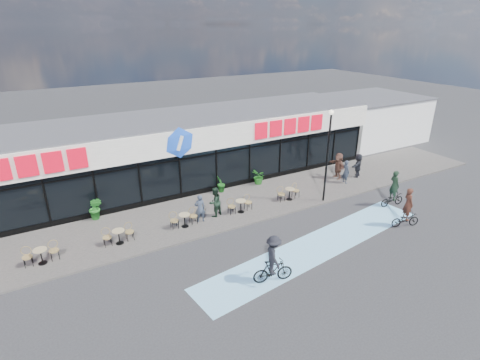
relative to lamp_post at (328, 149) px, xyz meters
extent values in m
plane|color=#28282B|center=(-7.60, -2.30, -3.44)|extent=(120.00, 120.00, 0.00)
cube|color=#544F4B|center=(-7.60, 2.20, -3.39)|extent=(44.00, 5.00, 0.10)
cube|color=#7CC1EA|center=(-3.60, -3.80, -3.44)|extent=(14.17, 4.13, 0.01)
cube|color=black|center=(-7.60, 7.70, -1.94)|extent=(30.00, 6.00, 3.00)
cube|color=white|center=(-7.60, 7.55, 0.31)|extent=(30.60, 6.30, 1.50)
cube|color=#47474C|center=(-7.60, 7.70, 1.11)|extent=(30.60, 6.30, 0.10)
cube|color=navy|center=(-7.60, 4.66, -0.39)|extent=(30.60, 0.08, 0.18)
cube|color=black|center=(-7.60, 4.67, -0.79)|extent=(30.00, 0.06, 0.08)
cube|color=black|center=(-7.60, 4.68, -3.24)|extent=(30.00, 0.10, 0.40)
cube|color=red|center=(-15.60, 4.40, 0.36)|extent=(5.63, 0.18, 1.10)
cube|color=red|center=(0.40, 4.40, 0.36)|extent=(5.63, 0.18, 1.10)
ellipsoid|color=blue|center=(-7.60, 4.40, 0.36)|extent=(1.90, 0.24, 1.90)
cylinder|color=black|center=(-15.10, 4.67, -1.94)|extent=(0.10, 0.10, 3.00)
cylinder|color=black|center=(-12.60, 4.67, -1.94)|extent=(0.10, 0.10, 3.00)
cylinder|color=black|center=(-10.10, 4.67, -1.94)|extent=(0.10, 0.10, 3.00)
cylinder|color=black|center=(-7.60, 4.67, -1.94)|extent=(0.10, 0.10, 3.00)
cylinder|color=black|center=(-5.10, 4.67, -1.94)|extent=(0.10, 0.10, 3.00)
cylinder|color=black|center=(-2.60, 4.67, -1.94)|extent=(0.10, 0.10, 3.00)
cylinder|color=black|center=(-0.10, 4.67, -1.94)|extent=(0.10, 0.10, 3.00)
cylinder|color=black|center=(2.40, 4.67, -1.94)|extent=(0.10, 0.10, 3.00)
cylinder|color=black|center=(4.90, 4.67, -1.94)|extent=(0.10, 0.10, 3.00)
cylinder|color=black|center=(7.40, 4.67, -1.94)|extent=(0.10, 0.10, 3.00)
cube|color=silver|center=(12.90, 8.70, -1.44)|extent=(9.00, 7.00, 4.00)
cube|color=#47474C|center=(12.90, 8.70, 0.61)|extent=(9.20, 7.20, 0.12)
cylinder|color=black|center=(0.00, 0.00, -0.62)|extent=(0.12, 0.12, 5.45)
sphere|color=#FFF2CC|center=(0.00, 0.00, 2.21)|extent=(0.28, 0.28, 0.28)
cylinder|color=tan|center=(-15.73, 1.13, -2.62)|extent=(0.60, 0.60, 0.04)
cylinder|color=black|center=(-15.73, 1.13, -2.97)|extent=(0.06, 0.06, 0.70)
cylinder|color=black|center=(-15.73, 1.13, -3.33)|extent=(0.40, 0.40, 0.02)
cylinder|color=tan|center=(-12.24, 1.13, -2.62)|extent=(0.60, 0.60, 0.04)
cylinder|color=black|center=(-12.24, 1.13, -2.97)|extent=(0.06, 0.06, 0.70)
cylinder|color=black|center=(-12.24, 1.13, -3.33)|extent=(0.40, 0.40, 0.02)
cylinder|color=tan|center=(-8.76, 1.13, -2.62)|extent=(0.60, 0.60, 0.04)
cylinder|color=black|center=(-8.76, 1.13, -2.97)|extent=(0.06, 0.06, 0.70)
cylinder|color=black|center=(-8.76, 1.13, -3.33)|extent=(0.40, 0.40, 0.02)
cylinder|color=tan|center=(-5.27, 1.13, -2.62)|extent=(0.60, 0.60, 0.04)
cylinder|color=black|center=(-5.27, 1.13, -2.97)|extent=(0.06, 0.06, 0.70)
cylinder|color=black|center=(-5.27, 1.13, -3.33)|extent=(0.40, 0.40, 0.02)
cylinder|color=tan|center=(-1.78, 1.13, -2.62)|extent=(0.60, 0.60, 0.04)
cylinder|color=black|center=(-1.78, 1.13, -2.97)|extent=(0.06, 0.06, 0.70)
cylinder|color=black|center=(-1.78, 1.13, -3.33)|extent=(0.40, 0.40, 0.02)
imported|color=#207121|center=(-12.79, 4.35, -2.67)|extent=(0.95, 0.91, 1.35)
imported|color=#195919|center=(-5.02, 4.25, -2.77)|extent=(0.81, 0.80, 1.15)
imported|color=#1D5F1B|center=(-2.15, 4.18, -2.80)|extent=(1.00, 1.10, 1.08)
imported|color=#2F394A|center=(-7.79, 1.26, -2.53)|extent=(0.65, 0.48, 1.62)
imported|color=black|center=(-6.79, 1.45, -2.46)|extent=(1.04, 0.93, 1.76)
imported|color=brown|center=(3.32, 2.37, -2.41)|extent=(0.89, 1.81, 1.88)
imported|color=#2B3443|center=(3.20, 1.47, -2.53)|extent=(0.45, 0.63, 1.63)
imported|color=black|center=(4.77, 1.91, -2.48)|extent=(1.64, 1.23, 1.72)
imported|color=black|center=(1.86, -4.54, -3.03)|extent=(1.68, 1.04, 0.83)
imported|color=#482419|center=(1.86, -4.54, -2.08)|extent=(0.63, 0.77, 1.83)
imported|color=black|center=(3.29, -2.44, -3.02)|extent=(1.67, 0.76, 0.85)
imported|color=black|center=(3.29, -2.44, -2.08)|extent=(0.52, 0.72, 1.84)
imported|color=black|center=(-7.13, -5.00, -2.91)|extent=(1.83, 0.94, 1.06)
imported|color=black|center=(-7.13, -5.00, -2.11)|extent=(0.94, 1.28, 1.78)
camera|label=1|loc=(-14.81, -15.89, 6.83)|focal=28.00mm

